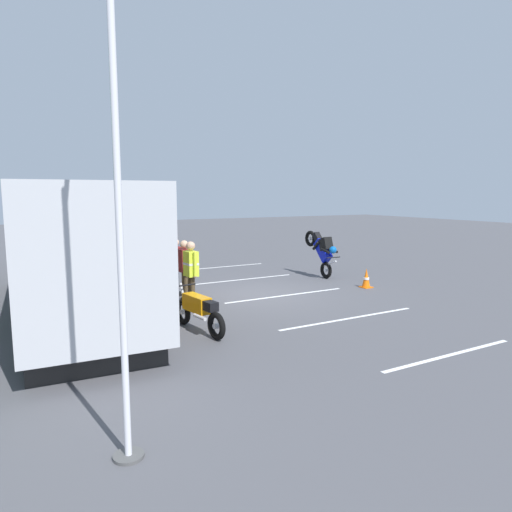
# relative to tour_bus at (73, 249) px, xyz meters

# --- Properties ---
(ground_plane) EXTENTS (80.00, 80.00, 0.00)m
(ground_plane) POSITION_rel_tour_bus_xyz_m (-0.38, -5.15, -1.65)
(ground_plane) COLOR #4C4C51
(tour_bus) EXTENTS (10.33, 2.93, 3.25)m
(tour_bus) POSITION_rel_tour_bus_xyz_m (0.00, 0.00, 0.00)
(tour_bus) COLOR #B7BABF
(tour_bus) RESTS_ON ground_plane
(spectator_far_left) EXTENTS (0.58, 0.35, 1.81)m
(spectator_far_left) POSITION_rel_tour_bus_xyz_m (-1.10, -2.76, -0.56)
(spectator_far_left) COLOR #473823
(spectator_far_left) RESTS_ON ground_plane
(spectator_left) EXTENTS (0.57, 0.32, 1.75)m
(spectator_left) POSITION_rel_tour_bus_xyz_m (-0.21, -2.89, -0.60)
(spectator_left) COLOR #473823
(spectator_left) RESTS_ON ground_plane
(spectator_centre) EXTENTS (0.57, 0.33, 1.73)m
(spectator_centre) POSITION_rel_tour_bus_xyz_m (0.60, -2.90, -0.62)
(spectator_centre) COLOR black
(spectator_centre) RESTS_ON ground_plane
(parked_motorcycle_silver) EXTENTS (2.04, 0.62, 0.99)m
(parked_motorcycle_silver) POSITION_rel_tour_bus_xyz_m (-3.13, -2.17, -1.16)
(parked_motorcycle_silver) COLOR black
(parked_motorcycle_silver) RESTS_ON ground_plane
(stunt_motorcycle) EXTENTS (1.97, 0.58, 1.79)m
(stunt_motorcycle) POSITION_rel_tour_bus_xyz_m (1.02, -8.60, -0.61)
(stunt_motorcycle) COLOR black
(stunt_motorcycle) RESTS_ON ground_plane
(flagpole) EXTENTS (0.78, 0.36, 5.66)m
(flagpole) POSITION_rel_tour_bus_xyz_m (-7.31, 0.34, 1.14)
(flagpole) COLOR silver
(flagpole) RESTS_ON ground_plane
(traffic_cone) EXTENTS (0.34, 0.34, 0.63)m
(traffic_cone) POSITION_rel_tour_bus_xyz_m (-1.18, -8.76, -1.34)
(traffic_cone) COLOR orange
(traffic_cone) RESTS_ON ground_plane
(bay_line_a) EXTENTS (0.17, 3.50, 0.01)m
(bay_line_a) POSITION_rel_tour_bus_xyz_m (-6.79, -5.83, -1.64)
(bay_line_a) COLOR white
(bay_line_a) RESTS_ON ground_plane
(bay_line_b) EXTENTS (0.19, 4.10, 0.01)m
(bay_line_b) POSITION_rel_tour_bus_xyz_m (-3.86, -5.83, -1.64)
(bay_line_b) COLOR white
(bay_line_b) RESTS_ON ground_plane
(bay_line_c) EXTENTS (0.19, 4.11, 0.01)m
(bay_line_c) POSITION_rel_tour_bus_xyz_m (-0.93, -5.83, -1.64)
(bay_line_c) COLOR white
(bay_line_c) RESTS_ON ground_plane
(bay_line_d) EXTENTS (0.18, 4.02, 0.01)m
(bay_line_d) POSITION_rel_tour_bus_xyz_m (2.00, -5.83, -1.64)
(bay_line_d) COLOR white
(bay_line_d) RESTS_ON ground_plane
(bay_line_e) EXTENTS (0.20, 4.86, 0.01)m
(bay_line_e) POSITION_rel_tour_bus_xyz_m (4.93, -5.83, -1.64)
(bay_line_e) COLOR white
(bay_line_e) RESTS_ON ground_plane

